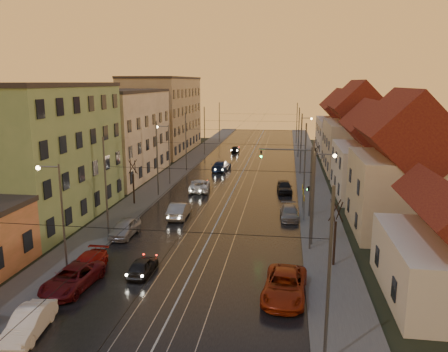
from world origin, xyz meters
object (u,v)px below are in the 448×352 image
at_px(street_lamp_0, 58,208).
at_px(street_lamp_3, 303,136).
at_px(street_lamp_2, 167,148).
at_px(driving_car_2, 200,185).
at_px(parked_right_1, 289,213).
at_px(parked_left_1, 72,278).
at_px(driving_car_1, 179,210).
at_px(street_lamp_1, 318,190).
at_px(parked_left_2, 87,264).
at_px(parked_left_3, 125,228).
at_px(parked_right_2, 284,187).
at_px(driving_car_0, 143,266).
at_px(traffic_light_mast, 301,173).
at_px(parked_right_0, 285,286).
at_px(driving_car_4, 235,149).
at_px(parked_left_0, 29,323).
at_px(driving_car_3, 221,166).

height_order(street_lamp_0, street_lamp_3, same).
relative_size(street_lamp_2, driving_car_2, 1.51).
bearing_deg(parked_right_1, parked_left_1, -132.43).
height_order(street_lamp_0, driving_car_1, street_lamp_0).
height_order(street_lamp_1, parked_left_2, street_lamp_1).
bearing_deg(parked_left_3, parked_right_2, 53.56).
bearing_deg(parked_right_2, parked_left_2, -123.39).
distance_m(street_lamp_2, driving_car_0, 28.17).
height_order(traffic_light_mast, driving_car_1, traffic_light_mast).
distance_m(parked_left_1, parked_left_2, 2.43).
height_order(street_lamp_0, parked_right_1, street_lamp_0).
height_order(street_lamp_1, driving_car_1, street_lamp_1).
relative_size(street_lamp_1, parked_right_0, 1.41).
bearing_deg(parked_left_2, traffic_light_mast, 45.10).
xyz_separation_m(driving_car_1, parked_right_2, (10.44, 11.74, -0.05)).
distance_m(driving_car_4, parked_right_2, 32.19).
distance_m(street_lamp_3, driving_car_2, 23.47).
bearing_deg(street_lamp_2, parked_left_0, -86.67).
relative_size(street_lamp_3, parked_right_1, 1.84).
distance_m(street_lamp_3, parked_right_2, 18.80).
distance_m(street_lamp_0, street_lamp_3, 47.62).
relative_size(driving_car_0, driving_car_4, 0.94).
xyz_separation_m(driving_car_2, parked_right_2, (10.57, 0.77, 0.01)).
height_order(driving_car_0, driving_car_2, driving_car_2).
bearing_deg(driving_car_2, parked_left_0, 77.49).
bearing_deg(parked_left_0, driving_car_2, 77.95).
relative_size(driving_car_4, parked_right_0, 0.67).
bearing_deg(street_lamp_2, street_lamp_0, -90.00).
bearing_deg(parked_left_2, parked_left_3, 90.35).
bearing_deg(driving_car_0, parked_right_1, -123.38).
xyz_separation_m(driving_car_1, parked_left_0, (-2.99, -21.66, -0.08)).
bearing_deg(parked_left_0, traffic_light_mast, 50.40).
height_order(driving_car_0, parked_right_2, parked_right_2).
distance_m(parked_left_0, parked_left_2, 7.89).
distance_m(parked_left_1, parked_right_2, 31.13).
height_order(street_lamp_0, street_lamp_1, same).
xyz_separation_m(driving_car_0, parked_left_3, (-4.11, 7.38, 0.14)).
bearing_deg(parked_right_0, parked_right_2, 94.77).
bearing_deg(driving_car_1, parked_left_0, 80.52).
xyz_separation_m(driving_car_3, parked_right_0, (10.00, -39.55, 0.01)).
distance_m(street_lamp_3, parked_right_1, 29.08).
xyz_separation_m(street_lamp_0, parked_right_1, (16.08, 15.31, -4.26)).
distance_m(traffic_light_mast, driving_car_1, 12.77).
relative_size(street_lamp_3, driving_car_0, 2.23).
height_order(parked_left_2, parked_right_2, parked_right_2).
bearing_deg(driving_car_2, parked_left_2, 74.97).
height_order(street_lamp_0, parked_left_1, street_lamp_0).
relative_size(street_lamp_3, parked_left_3, 1.82).
xyz_separation_m(street_lamp_2, street_lamp_3, (18.21, 16.00, 0.00)).
relative_size(street_lamp_0, parked_right_2, 1.84).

